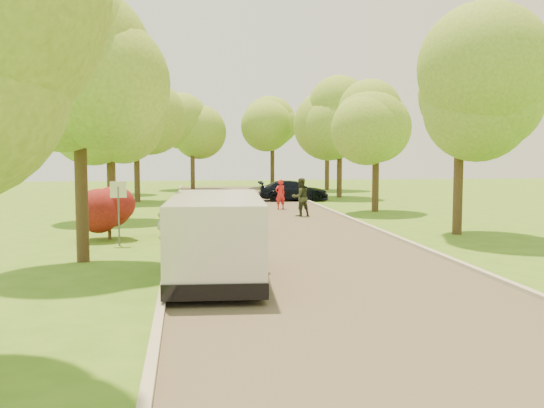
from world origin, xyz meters
TOP-DOWN VIEW (x-y plane):
  - ground at (0.00, 0.00)m, footprint 100.00×100.00m
  - road at (0.00, 8.00)m, footprint 8.00×60.00m
  - curb_left at (-4.05, 8.00)m, footprint 0.18×60.00m
  - curb_right at (4.05, 8.00)m, footprint 0.18×60.00m
  - street_sign at (-5.80, 4.00)m, footprint 0.55×0.06m
  - red_shrub at (-6.30, 5.50)m, footprint 1.70×1.70m
  - tree_l_mida at (-6.30, 1.00)m, footprint 4.71×4.60m
  - tree_l_midb at (-6.81, 12.00)m, footprint 4.30×4.20m
  - tree_l_far at (-6.39, 22.00)m, footprint 4.92×4.80m
  - tree_r_mida at (7.02, 5.00)m, footprint 5.13×5.00m
  - tree_r_midb at (6.60, 14.00)m, footprint 4.51×4.40m
  - tree_r_far at (7.23, 24.00)m, footprint 5.33×5.20m
  - tree_bg_a at (-8.78, 30.00)m, footprint 5.12×5.00m
  - tree_bg_b at (8.22, 32.00)m, footprint 5.12×5.00m
  - tree_bg_c at (-2.79, 34.00)m, footprint 4.92×4.80m
  - tree_bg_d at (4.22, 36.00)m, footprint 5.12×5.00m
  - minivan at (-2.79, -2.04)m, footprint 2.52×5.71m
  - silver_sedan at (-2.54, 6.00)m, footprint 4.11×1.89m
  - dark_sedan at (3.30, 21.42)m, footprint 4.64×2.13m
  - longboard at (-1.97, -1.54)m, footprint 0.66×1.01m
  - skateboarder at (-1.97, -1.54)m, footprint 1.42×1.17m
  - person_striped at (1.59, 15.91)m, footprint 0.70×0.58m
  - person_olive at (2.02, 12.17)m, footprint 1.09×0.95m

SIDE VIEW (x-z plane):
  - ground at x=0.00m, z-range 0.00..0.00m
  - road at x=0.00m, z-range 0.00..0.01m
  - curb_left at x=-4.05m, z-range 0.00..0.12m
  - curb_right at x=4.05m, z-range 0.00..0.12m
  - longboard at x=-1.97m, z-range 0.05..0.16m
  - silver_sedan at x=-2.54m, z-range 0.00..1.31m
  - dark_sedan at x=3.30m, z-range 0.00..1.32m
  - person_striped at x=1.59m, z-range 0.00..1.66m
  - person_olive at x=2.02m, z-range 0.00..1.88m
  - skateboarder at x=-1.97m, z-range 0.13..2.04m
  - minivan at x=-2.79m, z-range 0.06..2.14m
  - red_shrub at x=-6.30m, z-range 0.12..2.07m
  - street_sign at x=-5.80m, z-range 0.48..2.65m
  - tree_l_midb at x=-6.81m, z-range 1.28..7.89m
  - tree_r_midb at x=6.60m, z-range 1.38..8.38m
  - tree_bg_c at x=-2.79m, z-range 1.35..8.69m
  - tree_l_mida at x=-6.30m, z-range 1.48..8.87m
  - tree_bg_a at x=-8.78m, z-range 1.45..9.18m
  - tree_bg_d at x=4.22m, z-range 1.45..9.18m
  - tree_l_far at x=-6.39m, z-range 1.57..9.36m
  - tree_r_mida at x=7.02m, z-range 1.56..9.51m
  - tree_bg_b at x=8.22m, z-range 1.56..9.51m
  - tree_r_far at x=7.23m, z-range 1.66..10.00m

